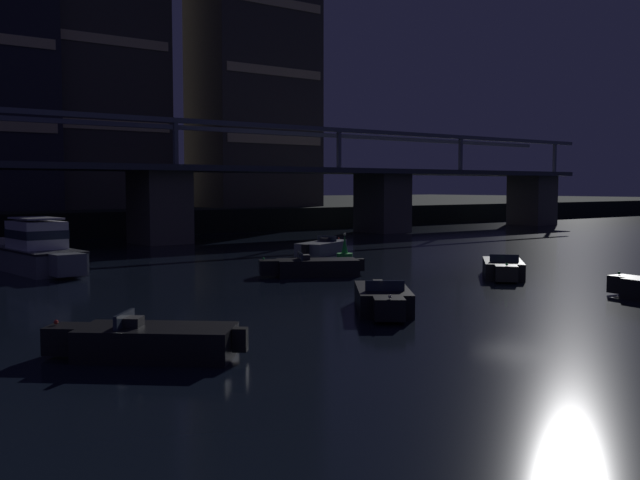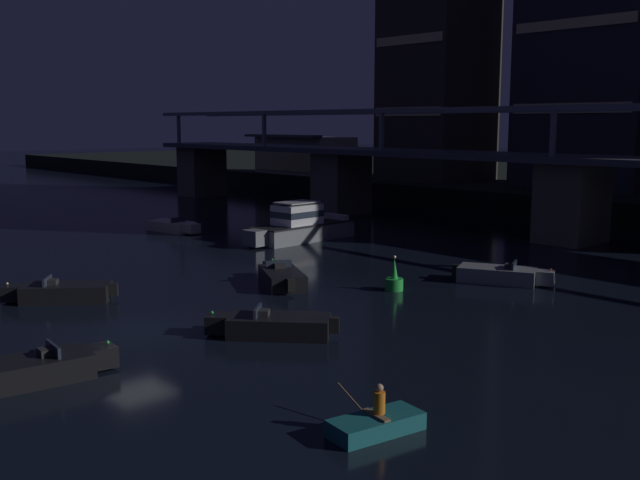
{
  "view_description": "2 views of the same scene",
  "coord_description": "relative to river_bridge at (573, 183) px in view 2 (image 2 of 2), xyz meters",
  "views": [
    {
      "loc": [
        -24.31,
        -19.06,
        4.38
      ],
      "look_at": [
        2.47,
        16.26,
        1.14
      ],
      "focal_mm": 41.31,
      "sensor_mm": 36.0,
      "label": 1
    },
    {
      "loc": [
        25.89,
        -13.78,
        8.19
      ],
      "look_at": [
        -2.22,
        11.85,
        2.19
      ],
      "focal_mm": 41.58,
      "sensor_mm": 36.0,
      "label": 2
    }
  ],
  "objects": [
    {
      "name": "speedboat_mid_center",
      "position": [
        4.41,
        -14.86,
        -3.72
      ],
      "size": [
        4.97,
        3.35,
        1.16
      ],
      "color": "gray",
      "rests_on": "ground"
    },
    {
      "name": "speedboat_mid_right",
      "position": [
        -2.89,
        -23.64,
        -3.72
      ],
      "size": [
        4.9,
        3.49,
        1.16
      ],
      "color": "black",
      "rests_on": "ground"
    },
    {
      "name": "speedboat_far_right",
      "position": [
        2.94,
        -38.65,
        -3.72
      ],
      "size": [
        2.22,
        5.23,
        1.16
      ],
      "color": "black",
      "rests_on": "ground"
    },
    {
      "name": "speedboat_mid_left",
      "position": [
        -23.11,
        -17.72,
        -3.72
      ],
      "size": [
        5.23,
        2.32,
        1.16
      ],
      "color": "beige",
      "rests_on": "ground"
    },
    {
      "name": "speedboat_far_left",
      "position": [
        4.05,
        -29.71,
        -3.72
      ],
      "size": [
        4.49,
        4.27,
        1.16
      ],
      "color": "black",
      "rests_on": "ground"
    },
    {
      "name": "waterfront_pavilion",
      "position": [
        -41.74,
        11.91,
        0.3
      ],
      "size": [
        12.4,
        7.4,
        4.7
      ],
      "color": "#B2AD9E",
      "rests_on": "far_riverbank"
    },
    {
      "name": "ground_plane",
      "position": [
        0.0,
        -33.41,
        -4.14
      ],
      "size": [
        400.0,
        400.0,
        0.0
      ],
      "primitive_type": "plane",
      "color": "black"
    },
    {
      "name": "river_bridge",
      "position": [
        0.0,
        0.0,
        0.0
      ],
      "size": [
        97.9,
        6.4,
        9.38
      ],
      "color": "#605B51",
      "rests_on": "ground"
    },
    {
      "name": "speedboat_near_center",
      "position": [
        -7.07,
        -33.41,
        -3.72
      ],
      "size": [
        4.01,
        4.68,
        1.16
      ],
      "color": "black",
      "rests_on": "ground"
    },
    {
      "name": "dinghy_with_paddler",
      "position": [
        13.05,
        -33.46,
        -3.86
      ],
      "size": [
        2.54,
        2.74,
        1.36
      ],
      "color": "#196066",
      "rests_on": "ground"
    },
    {
      "name": "channel_buoy",
      "position": [
        1.84,
        -20.29,
        -3.66
      ],
      "size": [
        0.9,
        0.9,
        1.76
      ],
      "color": "green",
      "rests_on": "ground"
    },
    {
      "name": "tower_west_low",
      "position": [
        -25.13,
        16.26,
        16.21
      ],
      "size": [
        9.49,
        9.59,
        36.6
      ],
      "color": "#38332D",
      "rests_on": "far_riverbank"
    },
    {
      "name": "cabin_cruiser_near_left",
      "position": [
        -13.21,
        -13.45,
        -3.08
      ],
      "size": [
        3.23,
        9.26,
        2.79
      ],
      "color": "gray",
      "rests_on": "ground"
    }
  ]
}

